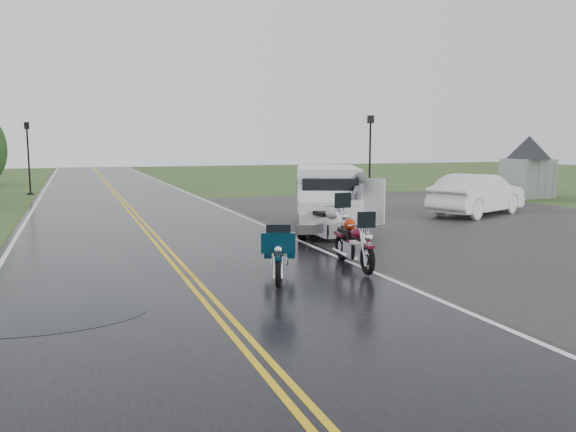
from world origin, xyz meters
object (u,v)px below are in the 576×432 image
at_px(motorcycle_teal, 278,260).
at_px(motorcycle_silver, 345,226).
at_px(lamp_post_far_left, 29,158).
at_px(visitor_center, 529,151).
at_px(lamp_post_far_right, 370,156).
at_px(person_at_van, 358,206).
at_px(sedan_white, 477,195).
at_px(van_white, 302,204).
at_px(motorcycle_red, 368,247).

height_order(motorcycle_teal, motorcycle_silver, motorcycle_silver).
height_order(motorcycle_teal, lamp_post_far_left, lamp_post_far_left).
height_order(visitor_center, lamp_post_far_right, visitor_center).
distance_m(visitor_center, motorcycle_silver, 19.01).
relative_size(motorcycle_teal, lamp_post_far_right, 0.48).
bearing_deg(motorcycle_silver, motorcycle_teal, -136.90).
bearing_deg(person_at_van, motorcycle_teal, 17.38).
distance_m(sedan_white, lamp_post_far_right, 8.57).
relative_size(person_at_van, lamp_post_far_right, 0.45).
xyz_separation_m(visitor_center, person_at_van, (-14.47, -8.53, -1.42)).
height_order(person_at_van, sedan_white, person_at_van).
height_order(sedan_white, lamp_post_far_right, lamp_post_far_right).
distance_m(van_white, lamp_post_far_right, 14.11).
bearing_deg(sedan_white, visitor_center, -78.19).
distance_m(person_at_van, lamp_post_far_left, 21.95).
distance_m(visitor_center, person_at_van, 16.85).
bearing_deg(lamp_post_far_left, van_white, -66.06).
relative_size(motorcycle_teal, sedan_white, 0.43).
bearing_deg(person_at_van, motorcycle_silver, 23.24).
distance_m(motorcycle_red, motorcycle_teal, 2.10).
bearing_deg(lamp_post_far_left, motorcycle_silver, -68.17).
height_order(motorcycle_silver, person_at_van, person_at_van).
xyz_separation_m(motorcycle_teal, van_white, (2.60, 5.15, 0.44)).
bearing_deg(lamp_post_far_left, visitor_center, -24.30).
relative_size(motorcycle_teal, motorcycle_silver, 0.82).
height_order(motorcycle_teal, lamp_post_far_right, lamp_post_far_right).
xyz_separation_m(motorcycle_red, lamp_post_far_right, (8.99, 16.08, 1.50)).
bearing_deg(van_white, lamp_post_far_right, 75.53).
xyz_separation_m(person_at_van, sedan_white, (7.02, 3.35, -0.18)).
bearing_deg(lamp_post_far_right, lamp_post_far_left, 155.38).
bearing_deg(motorcycle_silver, lamp_post_far_right, 57.26).
xyz_separation_m(visitor_center, lamp_post_far_left, (-24.41, 11.02, -0.40)).
relative_size(van_white, lamp_post_far_left, 1.33).
height_order(motorcycle_teal, person_at_van, person_at_van).
xyz_separation_m(motorcycle_red, motorcycle_teal, (-2.08, -0.30, -0.04)).
bearing_deg(van_white, person_at_van, 1.99).
bearing_deg(van_white, sedan_white, 40.57).
relative_size(motorcycle_red, van_white, 0.42).
distance_m(lamp_post_far_left, lamp_post_far_right, 18.58).
bearing_deg(motorcycle_teal, person_at_van, 69.16).
xyz_separation_m(motorcycle_teal, lamp_post_far_left, (-5.82, 24.12, 1.40)).
bearing_deg(visitor_center, lamp_post_far_right, 156.43).
bearing_deg(van_white, lamp_post_far_left, 136.48).
bearing_deg(visitor_center, sedan_white, -145.17).
distance_m(visitor_center, lamp_post_far_right, 8.20).
relative_size(motorcycle_red, motorcycle_silver, 0.88).
bearing_deg(sedan_white, motorcycle_red, 107.08).
bearing_deg(van_white, motorcycle_silver, -63.89).
distance_m(visitor_center, motorcycle_red, 20.96).
xyz_separation_m(visitor_center, van_white, (-15.98, -7.96, -1.36)).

